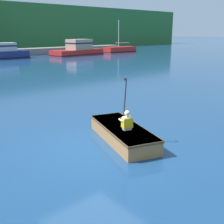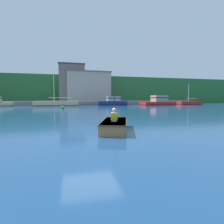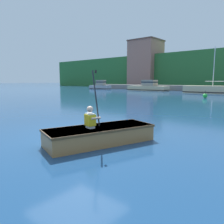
{
  "view_description": "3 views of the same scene",
  "coord_description": "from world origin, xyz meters",
  "px_view_note": "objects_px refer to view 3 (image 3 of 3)",
  "views": [
    {
      "loc": [
        -4.38,
        -5.94,
        3.22
      ],
      "look_at": [
        1.11,
        0.4,
        0.8
      ],
      "focal_mm": 45.0,
      "sensor_mm": 36.0,
      "label": 1
    },
    {
      "loc": [
        -0.86,
        -7.67,
        1.44
      ],
      "look_at": [
        1.11,
        0.4,
        0.8
      ],
      "focal_mm": 28.0,
      "sensor_mm": 36.0,
      "label": 2
    },
    {
      "loc": [
        5.1,
        -4.28,
        1.68
      ],
      "look_at": [
        1.11,
        0.4,
        0.8
      ],
      "focal_mm": 35.0,
      "sensor_mm": 36.0,
      "label": 3
    }
  ],
  "objects_px": {
    "rowboat_foreground": "(101,134)",
    "channel_buoy": "(205,96)",
    "moored_boat_dock_center_far": "(216,90)",
    "moored_boat_dock_center_near": "(100,86)",
    "person_paddler": "(91,118)",
    "moored_boat_dock_east_end": "(148,87)"
  },
  "relations": [
    {
      "from": "moored_boat_dock_center_far",
      "to": "channel_buoy",
      "type": "xyz_separation_m",
      "value": [
        1.46,
        -8.87,
        -0.26
      ]
    },
    {
      "from": "moored_boat_dock_center_far",
      "to": "channel_buoy",
      "type": "distance_m",
      "value": 8.99
    },
    {
      "from": "channel_buoy",
      "to": "person_paddler",
      "type": "bearing_deg",
      "value": -81.19
    },
    {
      "from": "moored_boat_dock_east_end",
      "to": "person_paddler",
      "type": "bearing_deg",
      "value": -61.46
    },
    {
      "from": "moored_boat_dock_center_far",
      "to": "moored_boat_dock_center_near",
      "type": "bearing_deg",
      "value": 177.57
    },
    {
      "from": "moored_boat_dock_center_near",
      "to": "rowboat_foreground",
      "type": "relative_size",
      "value": 1.52
    },
    {
      "from": "moored_boat_dock_center_near",
      "to": "moored_boat_dock_east_end",
      "type": "relative_size",
      "value": 0.67
    },
    {
      "from": "moored_boat_dock_center_near",
      "to": "moored_boat_dock_center_far",
      "type": "relative_size",
      "value": 0.59
    },
    {
      "from": "moored_boat_dock_center_far",
      "to": "moored_boat_dock_east_end",
      "type": "relative_size",
      "value": 1.13
    },
    {
      "from": "moored_boat_dock_center_near",
      "to": "person_paddler",
      "type": "xyz_separation_m",
      "value": [
        26.2,
        -27.96,
        0.07
      ]
    },
    {
      "from": "person_paddler",
      "to": "channel_buoy",
      "type": "relative_size",
      "value": 2.09
    },
    {
      "from": "moored_boat_dock_center_far",
      "to": "person_paddler",
      "type": "bearing_deg",
      "value": -81.01
    },
    {
      "from": "moored_boat_dock_center_near",
      "to": "rowboat_foreground",
      "type": "xyz_separation_m",
      "value": [
        26.3,
        -27.66,
        -0.4
      ]
    },
    {
      "from": "rowboat_foreground",
      "to": "channel_buoy",
      "type": "xyz_separation_m",
      "value": [
        -2.92,
        17.86,
        -0.03
      ]
    },
    {
      "from": "moored_boat_dock_center_near",
      "to": "moored_boat_dock_center_far",
      "type": "xyz_separation_m",
      "value": [
        21.92,
        -0.93,
        -0.17
      ]
    },
    {
      "from": "moored_boat_dock_center_far",
      "to": "moored_boat_dock_east_end",
      "type": "xyz_separation_m",
      "value": [
        -11.46,
        1.9,
        0.13
      ]
    },
    {
      "from": "moored_boat_dock_center_far",
      "to": "moored_boat_dock_east_end",
      "type": "height_order",
      "value": "moored_boat_dock_center_far"
    },
    {
      "from": "moored_boat_dock_center_far",
      "to": "moored_boat_dock_east_end",
      "type": "distance_m",
      "value": 11.61
    },
    {
      "from": "moored_boat_dock_center_far",
      "to": "channel_buoy",
      "type": "relative_size",
      "value": 11.23
    },
    {
      "from": "moored_boat_dock_center_near",
      "to": "rowboat_foreground",
      "type": "bearing_deg",
      "value": -46.44
    },
    {
      "from": "moored_boat_dock_center_near",
      "to": "person_paddler",
      "type": "distance_m",
      "value": 38.32
    },
    {
      "from": "moored_boat_dock_center_far",
      "to": "channel_buoy",
      "type": "bearing_deg",
      "value": -80.63
    }
  ]
}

